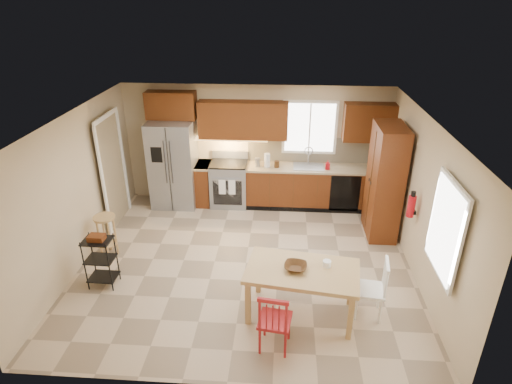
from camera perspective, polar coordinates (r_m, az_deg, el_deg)
The scene contains 33 objects.
floor at distance 7.37m, azimuth -1.35°, elevation -9.41°, with size 5.50×5.50×0.00m, color tan.
ceiling at distance 6.28m, azimuth -1.58°, elevation 9.62°, with size 5.50×5.00×0.02m, color silver.
wall_back at distance 9.04m, azimuth 0.01°, elevation 6.35°, with size 5.50×0.02×2.50m, color #CCB793.
wall_front at distance 4.64m, azimuth -4.40°, elevation -14.40°, with size 5.50×0.02×2.50m, color #CCB793.
wall_left at distance 7.49m, azimuth -22.89°, elevation 0.03°, with size 0.02×5.00×2.50m, color #CCB793.
wall_right at distance 7.05m, azimuth 21.41°, elevation -1.30°, with size 0.02×5.00×2.50m, color #CCB793.
refrigerator at distance 9.08m, azimuth -10.94°, elevation 3.67°, with size 0.92×0.75×1.82m, color gray.
range_stove at distance 9.09m, azimuth -3.58°, elevation 1.05°, with size 0.76×0.63×0.92m, color gray.
base_cabinet_narrow at distance 9.20m, azimuth -6.97°, elevation 1.13°, with size 0.30×0.60×0.90m, color #5C2910.
base_cabinet_run at distance 9.07m, azimuth 8.04°, elevation 0.69°, with size 2.92×0.60×0.90m, color #5C2910.
dishwasher at distance 8.87m, azimuth 11.76°, elevation -0.21°, with size 0.60×0.02×0.78m, color black.
backsplash at distance 9.06m, azimuth 8.22°, elevation 5.62°, with size 2.92×0.03×0.55m, color beige.
upper_over_fridge at distance 8.90m, azimuth -11.27°, elevation 11.28°, with size 1.00×0.35×0.55m, color #57260E.
upper_left_block at distance 8.72m, azimuth -1.73°, elevation 9.57°, with size 1.80×0.35×0.75m, color #57260E.
upper_right_block at distance 8.83m, azimuth 14.84°, elevation 8.95°, with size 1.00×0.35×0.75m, color #57260E.
window_back at distance 8.89m, azimuth 7.18°, elevation 8.53°, with size 1.12×0.04×1.12m, color white.
sink at distance 8.89m, azimuth 6.98°, elevation 3.13°, with size 0.62×0.46×0.16m, color gray.
undercab_glow at distance 8.84m, azimuth -3.66°, elevation 7.09°, with size 1.60×0.30×0.01m, color #FFBF66.
soap_bottle at distance 8.78m, azimuth 9.53°, elevation 3.61°, with size 0.09×0.09×0.19m, color #AC0B14.
paper_towel at distance 8.77m, azimuth 1.49°, elevation 4.26°, with size 0.12×0.12×0.28m, color white.
canister_steel at distance 8.80m, azimuth 0.18°, elevation 3.99°, with size 0.11×0.11×0.18m, color gray.
canister_wood at distance 8.76m, azimuth 2.78°, elevation 3.73°, with size 0.10×0.10×0.14m, color #472812.
pantry at distance 8.09m, azimuth 16.78°, elevation 1.32°, with size 0.50×0.95×2.10m, color #5C2910.
fire_extinguisher at distance 7.21m, azimuth 20.00°, elevation -1.81°, with size 0.12×0.12×0.36m, color #AC0B14.
window_right at distance 5.98m, azimuth 23.99°, elevation -4.54°, with size 0.04×1.02×1.32m, color white.
doorway at distance 8.61m, azimuth -18.60°, elevation 2.54°, with size 0.04×0.95×2.10m, color #8C7A59.
dining_table at distance 6.18m, azimuth 6.04°, elevation -13.15°, with size 1.53×0.86×0.75m, color tan, non-canonical shape.
chair_red at distance 5.63m, azimuth 2.55°, elevation -16.58°, with size 0.42×0.42×0.90m, color maroon, non-canonical shape.
chair_white at distance 6.29m, azimuth 14.94°, elevation -12.33°, with size 0.42×0.42×0.90m, color white, non-canonical shape.
table_bowl at distance 5.95m, azimuth 5.28°, elevation -10.25°, with size 0.31×0.31×0.08m, color #472812.
table_jar at distance 6.04m, azimuth 9.42°, elevation -9.57°, with size 0.11×0.11×0.13m, color white.
bar_stool at distance 7.83m, azimuth -19.23°, elevation -5.50°, with size 0.36×0.36×0.75m, color tan, non-canonical shape.
utility_cart at distance 7.07m, azimuth -19.97°, elevation -8.72°, with size 0.43×0.33×0.85m, color black, non-canonical shape.
Camera 1 is at (0.59, -6.01, 4.23)m, focal length 30.00 mm.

